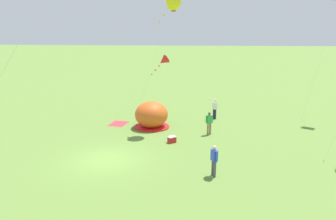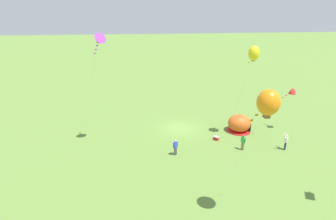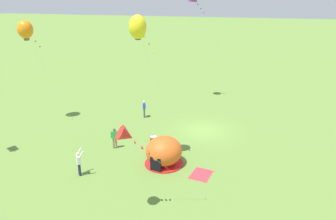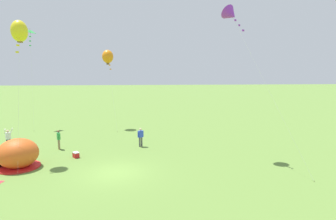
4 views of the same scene
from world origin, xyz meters
name	(u,v)px [view 2 (image 2 of 4)]	position (x,y,z in m)	size (l,w,h in m)	color
ground_plane	(180,128)	(0.00, 0.00, 0.00)	(300.00, 300.00, 0.00)	olive
popup_tent	(239,124)	(-6.91, 1.72, 1.00)	(2.81, 2.81, 2.10)	#D8591E
picnic_blanket	(236,121)	(-7.66, -1.15, 0.01)	(1.70, 1.30, 0.01)	#CC333D
cooler_box	(216,138)	(-3.43, 3.64, 0.22)	(0.61, 0.64, 0.44)	red
person_far_back	(175,146)	(1.70, 6.28, 0.96)	(0.54, 0.38, 1.72)	#4C4C51
person_watching_sky	(243,142)	(-5.47, 6.22, 0.96)	(0.39, 0.53, 1.72)	#8C7251
person_flying_kite	(286,141)	(-9.93, 6.79, 1.00)	(0.71, 0.70, 1.89)	#1E2347
kite_purple	(99,41)	(8.66, 2.91, 11.06)	(4.50, 6.63, 11.80)	silver
kite_orange	(268,103)	(-2.14, 15.80, 8.69)	(1.88, 3.66, 9.50)	silver
kite_red	(290,93)	(-12.71, 2.03, 4.72)	(2.98, 4.67, 5.31)	silver
kite_yellow	(254,53)	(-6.92, 3.43, 9.64)	(1.16, 3.77, 10.43)	silver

